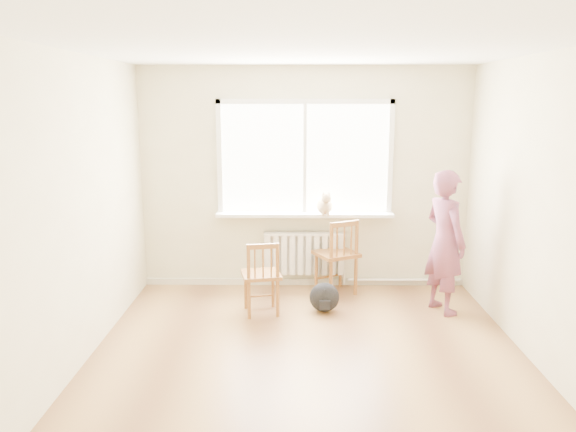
{
  "coord_description": "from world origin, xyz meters",
  "views": [
    {
      "loc": [
        -0.14,
        -4.55,
        2.31
      ],
      "look_at": [
        -0.19,
        1.2,
        1.11
      ],
      "focal_mm": 35.0,
      "sensor_mm": 36.0,
      "label": 1
    }
  ],
  "objects_px": {
    "chair_right": "(338,257)",
    "backpack": "(324,297)",
    "person": "(445,242)",
    "cat": "(325,204)",
    "chair_left": "(262,278)"
  },
  "relations": [
    {
      "from": "cat",
      "to": "chair_left",
      "type": "bearing_deg",
      "value": -135.74
    },
    {
      "from": "chair_right",
      "to": "cat",
      "type": "xyz_separation_m",
      "value": [
        -0.16,
        0.15,
        0.61
      ]
    },
    {
      "from": "chair_left",
      "to": "person",
      "type": "distance_m",
      "value": 2.03
    },
    {
      "from": "backpack",
      "to": "cat",
      "type": "bearing_deg",
      "value": 87.52
    },
    {
      "from": "chair_right",
      "to": "person",
      "type": "distance_m",
      "value": 1.27
    },
    {
      "from": "chair_left",
      "to": "backpack",
      "type": "distance_m",
      "value": 0.73
    },
    {
      "from": "chair_left",
      "to": "backpack",
      "type": "relative_size",
      "value": 2.5
    },
    {
      "from": "chair_left",
      "to": "person",
      "type": "relative_size",
      "value": 0.52
    },
    {
      "from": "chair_left",
      "to": "chair_right",
      "type": "height_order",
      "value": "chair_right"
    },
    {
      "from": "chair_right",
      "to": "backpack",
      "type": "xyz_separation_m",
      "value": [
        -0.19,
        -0.58,
        -0.3
      ]
    },
    {
      "from": "chair_right",
      "to": "backpack",
      "type": "distance_m",
      "value": 0.68
    },
    {
      "from": "person",
      "to": "cat",
      "type": "xyz_separation_m",
      "value": [
        -1.27,
        0.69,
        0.28
      ]
    },
    {
      "from": "backpack",
      "to": "chair_left",
      "type": "bearing_deg",
      "value": -173.2
    },
    {
      "from": "person",
      "to": "cat",
      "type": "height_order",
      "value": "person"
    },
    {
      "from": "chair_left",
      "to": "backpack",
      "type": "bearing_deg",
      "value": 175.27
    }
  ]
}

